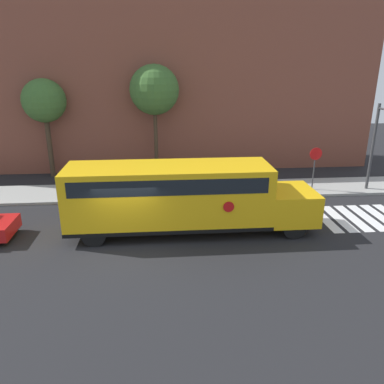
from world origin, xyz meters
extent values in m
plane|color=black|center=(0.00, 0.00, 0.00)|extent=(60.00, 60.00, 0.00)
cube|color=#9E9E99|center=(0.00, 6.50, 0.07)|extent=(44.00, 3.00, 0.15)
cube|color=brown|center=(0.00, 13.00, 5.75)|extent=(32.00, 4.00, 11.50)
cube|color=white|center=(9.18, 2.00, 0.00)|extent=(0.50, 3.20, 0.01)
cube|color=white|center=(9.88, 2.00, 0.00)|extent=(0.50, 3.20, 0.01)
cube|color=white|center=(10.58, 2.00, 0.00)|extent=(0.50, 3.20, 0.01)
cube|color=white|center=(11.28, 2.00, 0.00)|extent=(0.50, 3.20, 0.01)
cube|color=white|center=(11.98, 2.00, 0.00)|extent=(0.50, 3.20, 0.01)
cube|color=yellow|center=(1.75, 1.20, 1.73)|extent=(8.59, 2.50, 2.55)
cube|color=yellow|center=(7.08, 1.20, 1.13)|extent=(2.07, 2.50, 1.36)
cube|color=black|center=(1.75, 1.20, 0.53)|extent=(8.59, 2.54, 0.16)
cube|color=black|center=(1.75, 1.20, 2.45)|extent=(7.90, 2.53, 0.64)
cylinder|color=red|center=(4.11, -0.09, 1.60)|extent=(0.44, 0.02, 0.44)
cylinder|color=black|center=(6.97, 2.28, 0.50)|extent=(1.00, 0.30, 1.00)
cylinder|color=black|center=(6.97, 0.12, 0.50)|extent=(1.00, 0.30, 1.00)
cylinder|color=black|center=(-1.35, 2.28, 0.50)|extent=(1.00, 0.30, 1.00)
cylinder|color=black|center=(-1.35, 0.12, 0.50)|extent=(1.00, 0.30, 1.00)
cylinder|color=black|center=(-5.54, 1.86, 0.32)|extent=(0.64, 0.22, 0.64)
cylinder|color=#38383A|center=(10.08, 5.93, 1.14)|extent=(0.07, 0.07, 2.28)
cylinder|color=red|center=(10.08, 5.88, 2.25)|extent=(0.70, 0.03, 0.70)
cylinder|color=#38383A|center=(13.29, 5.80, 2.49)|extent=(0.16, 0.16, 4.98)
cylinder|color=#423323|center=(1.15, 10.20, 2.27)|extent=(0.24, 0.24, 4.54)
sphere|color=#3D662D|center=(1.15, 10.20, 5.46)|extent=(3.08, 3.08, 3.08)
cylinder|color=#423323|center=(-5.65, 10.38, 2.02)|extent=(0.31, 0.31, 4.04)
sphere|color=#3D662D|center=(-5.65, 10.38, 4.84)|extent=(2.67, 2.67, 2.67)
camera|label=1|loc=(1.48, -13.87, 7.09)|focal=35.00mm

